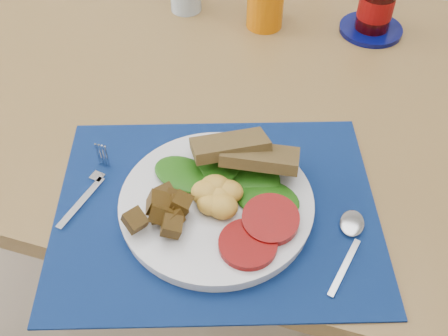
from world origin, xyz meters
name	(u,v)px	position (x,y,z in m)	size (l,w,h in m)	color
table	(227,114)	(0.00, 0.20, 0.67)	(1.40, 0.90, 0.75)	brown
placemat	(217,209)	(0.07, -0.11, 0.75)	(0.50, 0.39, 0.00)	black
breakfast_plate	(212,201)	(0.07, -0.11, 0.77)	(0.29, 0.29, 0.07)	silver
fork	(92,186)	(-0.13, -0.13, 0.76)	(0.03, 0.16, 0.00)	#B2B5BA
spoon	(349,238)	(0.28, -0.11, 0.76)	(0.04, 0.16, 0.00)	#B2B5BA
juice_glass	(265,3)	(0.02, 0.42, 0.81)	(0.08, 0.08, 0.11)	#D36805
jam_on_saucer	(375,9)	(0.25, 0.47, 0.80)	(0.14, 0.14, 0.12)	#04094B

